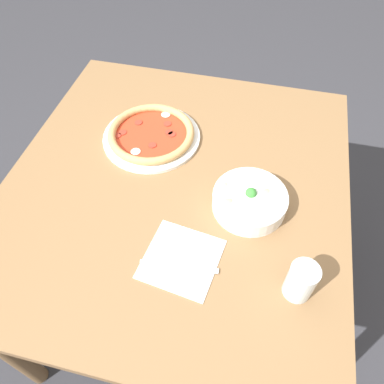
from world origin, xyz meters
TOP-DOWN VIEW (x-y plane):
  - ground_plane at (0.00, 0.00)m, footprint 8.00×8.00m
  - dining_table at (0.00, 0.00)m, footprint 1.13×1.03m
  - pizza at (-0.17, -0.13)m, footprint 0.33×0.33m
  - bowl at (0.04, 0.23)m, footprint 0.21×0.21m
  - napkin at (0.25, 0.08)m, footprint 0.21×0.21m
  - fork at (0.22, 0.08)m, footprint 0.03×0.18m
  - knife at (0.27, 0.07)m, footprint 0.03×0.20m
  - glass at (0.27, 0.38)m, footprint 0.07×0.07m

SIDE VIEW (x-z plane):
  - ground_plane at x=0.00m, z-range 0.00..0.00m
  - dining_table at x=0.00m, z-range 0.27..1.01m
  - napkin at x=0.25m, z-range 0.74..0.74m
  - knife at x=0.27m, z-range 0.74..0.75m
  - fork at x=0.22m, z-range 0.74..0.75m
  - pizza at x=-0.17m, z-range 0.74..0.77m
  - bowl at x=0.04m, z-range 0.73..0.81m
  - glass at x=0.27m, z-range 0.74..0.84m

